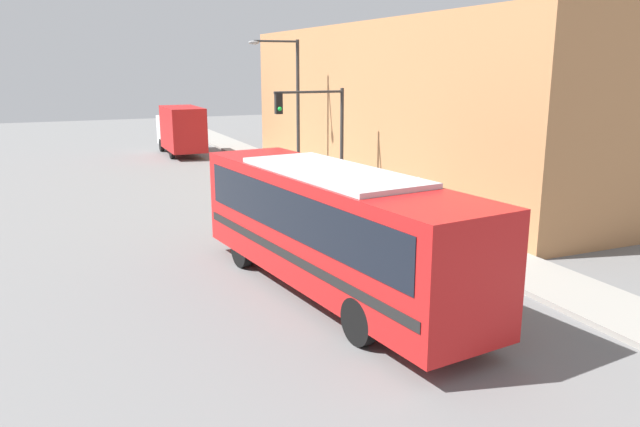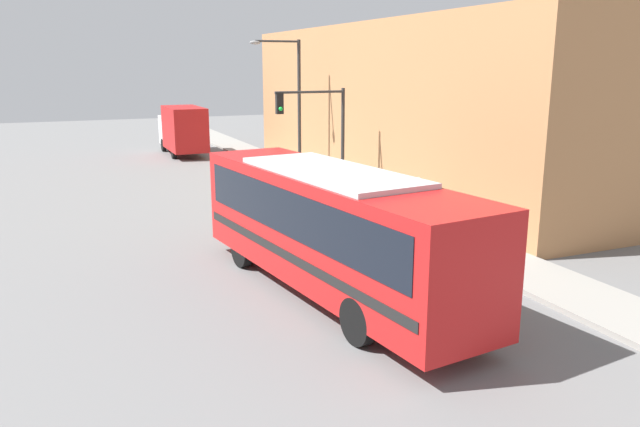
% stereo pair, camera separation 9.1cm
% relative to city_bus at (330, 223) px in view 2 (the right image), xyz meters
% --- Properties ---
extents(ground_plane, '(120.00, 120.00, 0.00)m').
position_rel_city_bus_xyz_m(ground_plane, '(0.25, -0.98, -1.99)').
color(ground_plane, slate).
extents(sidewalk, '(2.41, 70.00, 0.15)m').
position_rel_city_bus_xyz_m(sidewalk, '(5.96, 19.02, -1.92)').
color(sidewalk, gray).
rests_on(sidewalk, ground_plane).
extents(building_facade, '(6.00, 27.18, 8.01)m').
position_rel_city_bus_xyz_m(building_facade, '(10.16, 13.61, 2.01)').
color(building_facade, '#B27A4C').
rests_on(building_facade, ground_plane).
extents(city_bus, '(3.84, 11.10, 3.43)m').
position_rel_city_bus_xyz_m(city_bus, '(0.00, 0.00, 0.00)').
color(city_bus, red).
rests_on(city_bus, ground_plane).
extents(delivery_truck, '(2.22, 6.65, 3.29)m').
position_rel_city_bus_xyz_m(delivery_truck, '(1.69, 28.20, -0.22)').
color(delivery_truck, '#B21919').
rests_on(delivery_truck, ground_plane).
extents(fire_hydrant, '(0.26, 0.35, 0.75)m').
position_rel_city_bus_xyz_m(fire_hydrant, '(5.35, 2.31, -1.46)').
color(fire_hydrant, gold).
rests_on(fire_hydrant, sidewalk).
extents(traffic_light_pole, '(3.28, 0.35, 4.88)m').
position_rel_city_bus_xyz_m(traffic_light_pole, '(4.33, 10.84, 1.54)').
color(traffic_light_pole, '#2D2D2D').
rests_on(traffic_light_pole, sidewalk).
extents(street_lamp, '(2.72, 0.28, 7.14)m').
position_rel_city_bus_xyz_m(street_lamp, '(5.24, 16.42, 2.42)').
color(street_lamp, '#2D2D2D').
rests_on(street_lamp, sidewalk).
extents(pedestrian_near_corner, '(0.34, 0.34, 1.84)m').
position_rel_city_bus_xyz_m(pedestrian_near_corner, '(5.83, 4.94, -0.89)').
color(pedestrian_near_corner, '#47382D').
rests_on(pedestrian_near_corner, sidewalk).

